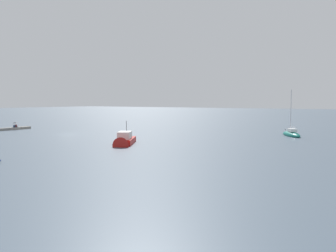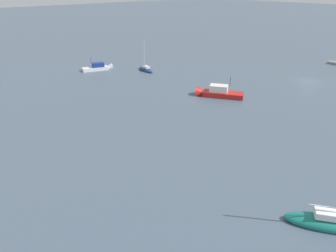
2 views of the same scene
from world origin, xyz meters
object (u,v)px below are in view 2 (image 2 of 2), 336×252
sailboat_teal_far (331,223)px  motorboat_red_mid (215,93)px  motorboat_white_far (100,68)px  sailboat_navy_near (146,70)px

sailboat_teal_far → motorboat_red_mid: sailboat_teal_far is taller
sailboat_teal_far → motorboat_red_mid: 33.46m
sailboat_teal_far → motorboat_white_far: size_ratio=1.34×
sailboat_navy_near → sailboat_teal_far: 53.82m
sailboat_teal_far → motorboat_white_far: sailboat_teal_far is taller
sailboat_teal_far → motorboat_white_far: (57.26, -14.00, 0.04)m
sailboat_teal_far → motorboat_red_mid: size_ratio=1.15×
motorboat_red_mid → sailboat_teal_far: bearing=-155.3°
motorboat_red_mid → motorboat_white_far: (29.60, 4.82, -0.08)m
sailboat_navy_near → motorboat_white_far: (7.70, 7.01, 0.13)m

